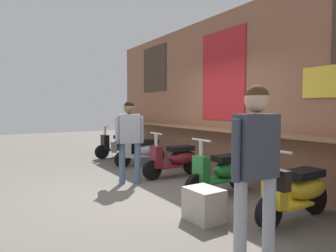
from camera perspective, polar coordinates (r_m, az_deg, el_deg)
name	(u,v)px	position (r m, az deg, el deg)	size (l,w,h in m)	color
ground_plane	(146,191)	(5.46, -4.17, -12.23)	(27.95, 27.95, 0.00)	#605B54
market_stall_facade	(232,96)	(6.44, 11.95, 5.62)	(9.98, 0.61, 3.45)	#8C5B44
scooter_black	(120,144)	(9.13, -9.03, -3.40)	(0.47, 1.40, 0.97)	black
scooter_silver	(143,150)	(7.79, -4.71, -4.57)	(0.46, 1.40, 0.97)	#B2B5BA
scooter_maroon	(176,159)	(6.48, 1.51, -6.19)	(0.46, 1.40, 0.97)	maroon
scooter_green	(222,171)	(5.35, 10.26, -8.32)	(0.46, 1.40, 0.97)	#237533
scooter_yellow	(298,190)	(4.41, 23.38, -11.12)	(0.46, 1.40, 0.97)	gold
shopper_with_handbag	(129,134)	(5.88, -7.43, -1.52)	(0.36, 0.65, 1.61)	slate
shopper_passing	(257,156)	(2.90, 16.50, -5.54)	(0.26, 0.66, 1.69)	#999EA8
merchandise_crate	(204,204)	(4.10, 6.81, -14.50)	(0.48, 0.38, 0.42)	#B2A899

